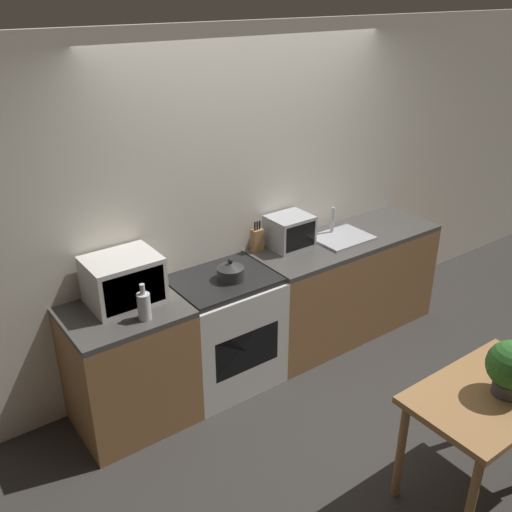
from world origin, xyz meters
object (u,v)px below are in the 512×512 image
(stove_range, at_px, (224,331))
(toaster_oven, at_px, (290,231))
(kettle, at_px, (231,271))
(microwave, at_px, (123,280))
(dining_table, at_px, (489,406))
(bottle, at_px, (144,306))

(stove_range, bearing_deg, toaster_oven, 11.21)
(toaster_oven, bearing_deg, kettle, -164.44)
(kettle, xyz_separation_m, toaster_oven, (0.70, 0.20, 0.06))
(microwave, bearing_deg, toaster_oven, 1.80)
(toaster_oven, xyz_separation_m, dining_table, (-0.09, -1.94, -0.40))
(dining_table, bearing_deg, microwave, 125.66)
(kettle, height_order, dining_table, kettle)
(kettle, bearing_deg, bottle, -170.26)
(bottle, height_order, dining_table, bottle)
(kettle, distance_m, microwave, 0.77)
(microwave, height_order, toaster_oven, microwave)
(bottle, distance_m, dining_table, 2.14)
(dining_table, bearing_deg, bottle, 129.88)
(dining_table, bearing_deg, kettle, 109.32)
(stove_range, relative_size, microwave, 1.91)
(kettle, bearing_deg, stove_range, 127.07)
(stove_range, distance_m, toaster_oven, 0.95)
(kettle, relative_size, dining_table, 0.20)
(bottle, distance_m, toaster_oven, 1.48)
(bottle, bearing_deg, toaster_oven, 12.61)
(kettle, distance_m, dining_table, 1.88)
(kettle, height_order, toaster_oven, toaster_oven)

